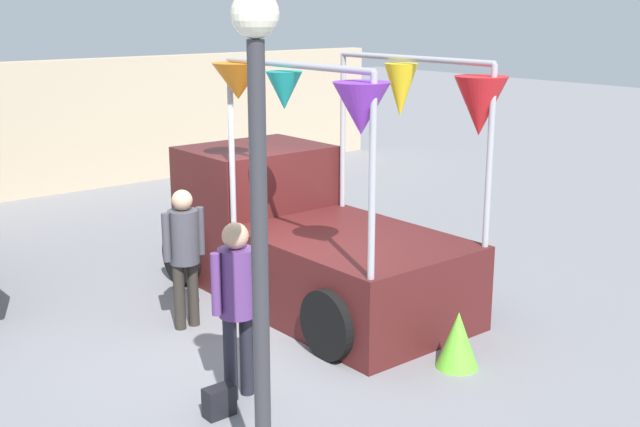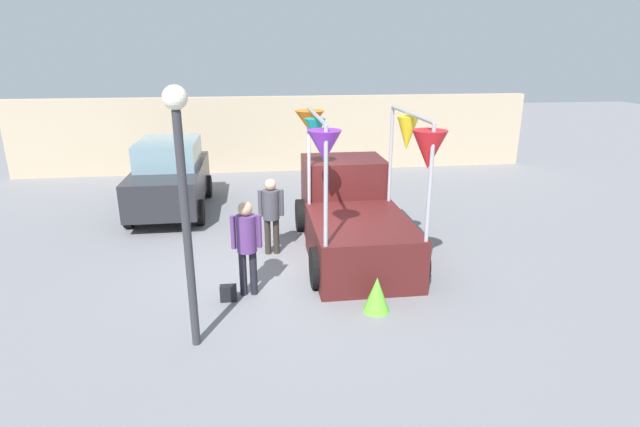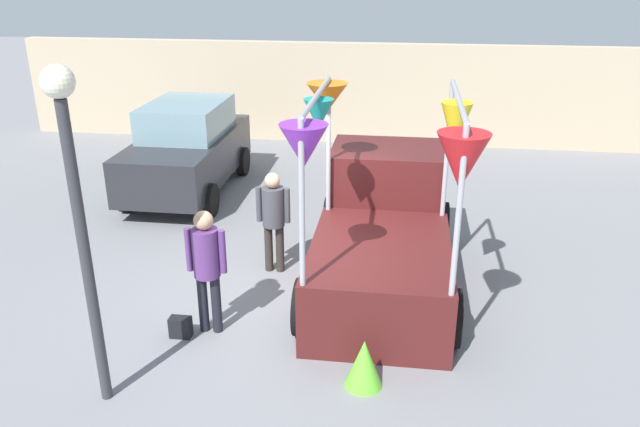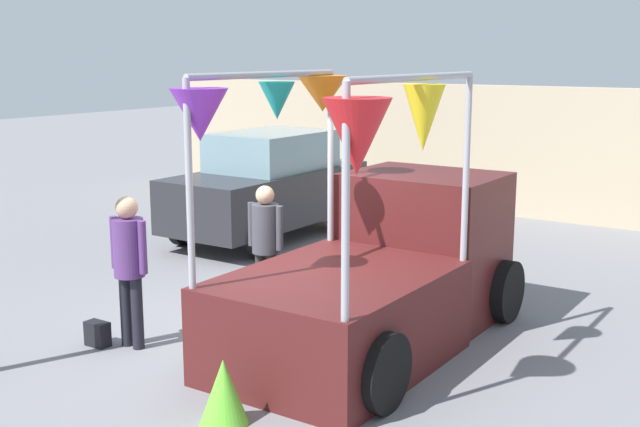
# 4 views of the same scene
# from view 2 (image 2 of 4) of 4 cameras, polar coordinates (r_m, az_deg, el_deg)

# --- Properties ---
(ground_plane) EXTENTS (60.00, 60.00, 0.00)m
(ground_plane) POSITION_cam_2_polar(r_m,az_deg,el_deg) (10.08, -2.10, -5.94)
(ground_plane) COLOR slate
(vendor_truck) EXTENTS (2.52, 4.19, 3.05)m
(vendor_truck) POSITION_cam_2_polar(r_m,az_deg,el_deg) (10.58, 3.58, 0.31)
(vendor_truck) COLOR #4C1919
(vendor_truck) RESTS_ON ground
(parked_car) EXTENTS (1.88, 4.00, 1.88)m
(parked_car) POSITION_cam_2_polar(r_m,az_deg,el_deg) (13.79, -16.75, 4.10)
(parked_car) COLOR #26262B
(parked_car) RESTS_ON ground
(person_customer) EXTENTS (0.53, 0.34, 1.71)m
(person_customer) POSITION_cam_2_polar(r_m,az_deg,el_deg) (8.63, -8.39, -2.93)
(person_customer) COLOR black
(person_customer) RESTS_ON ground
(person_vendor) EXTENTS (0.53, 0.34, 1.63)m
(person_vendor) POSITION_cam_2_polar(r_m,az_deg,el_deg) (10.36, -5.61, 0.47)
(person_vendor) COLOR #2D2823
(person_vendor) RESTS_ON ground
(handbag) EXTENTS (0.28, 0.16, 0.28)m
(handbag) POSITION_cam_2_polar(r_m,az_deg,el_deg) (8.82, -10.43, -8.94)
(handbag) COLOR black
(handbag) RESTS_ON ground
(street_lamp) EXTENTS (0.32, 0.32, 3.71)m
(street_lamp) POSITION_cam_2_polar(r_m,az_deg,el_deg) (6.85, -15.44, 3.35)
(street_lamp) COLOR #333338
(street_lamp) RESTS_ON ground
(brick_boundary_wall) EXTENTS (18.00, 0.36, 2.60)m
(brick_boundary_wall) POSITION_cam_2_polar(r_m,az_deg,el_deg) (17.87, -4.84, 9.04)
(brick_boundary_wall) COLOR tan
(brick_boundary_wall) RESTS_ON ground
(folded_kite_bundle_lime) EXTENTS (0.52, 0.52, 0.60)m
(folded_kite_bundle_lime) POSITION_cam_2_polar(r_m,az_deg,el_deg) (8.35, 6.50, -9.16)
(folded_kite_bundle_lime) COLOR #66CC33
(folded_kite_bundle_lime) RESTS_ON ground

